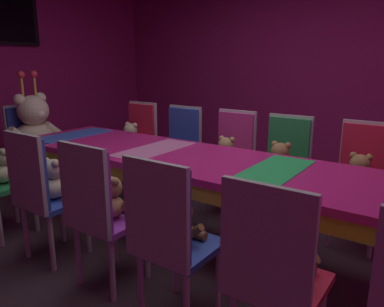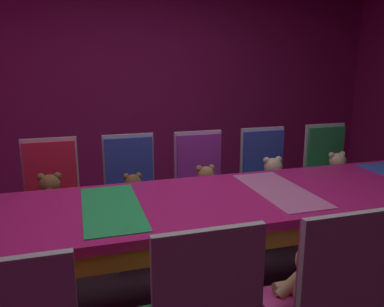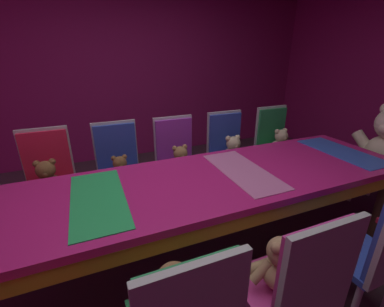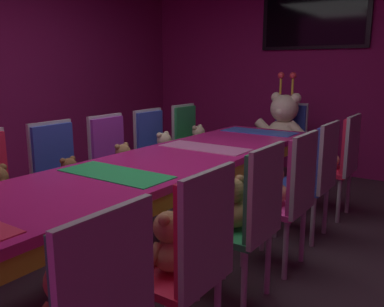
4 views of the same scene
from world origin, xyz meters
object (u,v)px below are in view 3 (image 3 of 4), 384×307
(chair_right_3, at_px, (300,285))
(chair_left_4, at_px, (226,147))
(teddy_left_3, at_px, (181,161))
(teddy_right_3, at_px, (279,265))
(teddy_right_2, at_px, (174,296))
(teddy_left_1, at_px, (48,180))
(chair_left_1, at_px, (49,172))
(teddy_left_4, at_px, (233,152))
(teddy_left_2, at_px, (121,171))
(chair_left_5, at_px, (273,139))
(chair_left_2, at_px, (118,162))
(chair_right_4, at_px, (384,245))
(banquet_table, at_px, (178,194))
(chair_left_3, at_px, (176,155))
(teddy_left_5, at_px, (281,143))

(chair_right_3, bearing_deg, chair_left_4, -19.13)
(teddy_left_3, height_order, teddy_right_3, teddy_right_3)
(chair_left_4, height_order, teddy_right_2, chair_left_4)
(teddy_left_1, height_order, teddy_right_2, teddy_right_2)
(chair_left_1, height_order, teddy_left_1, chair_left_1)
(teddy_right_3, bearing_deg, teddy_left_4, -22.59)
(teddy_left_2, relative_size, chair_left_5, 0.28)
(chair_left_2, distance_m, chair_right_4, 2.11)
(chair_left_1, bearing_deg, teddy_left_1, -0.00)
(chair_left_5, xyz_separation_m, chair_right_4, (1.74, -0.64, 0.00))
(banquet_table, distance_m, chair_right_3, 0.93)
(teddy_left_2, distance_m, chair_left_3, 0.59)
(teddy_right_3, bearing_deg, chair_left_3, -0.05)
(teddy_left_3, distance_m, teddy_left_5, 1.26)
(teddy_left_2, relative_size, chair_right_3, 0.28)
(chair_left_2, distance_m, teddy_right_3, 1.72)
(chair_right_3, bearing_deg, banquet_table, 17.40)
(banquet_table, relative_size, teddy_left_5, 11.67)
(chair_left_3, relative_size, teddy_left_4, 3.02)
(chair_left_1, distance_m, chair_left_2, 0.60)
(chair_left_5, relative_size, teddy_right_3, 3.14)
(chair_left_5, height_order, chair_right_4, same)
(chair_left_4, distance_m, chair_right_3, 1.85)
(teddy_left_1, xyz_separation_m, chair_right_4, (1.60, 1.80, 0.01))
(chair_right_4, bearing_deg, teddy_left_3, 21.55)
(chair_left_3, bearing_deg, chair_left_5, 91.30)
(chair_left_4, bearing_deg, teddy_left_2, -83.95)
(banquet_table, bearing_deg, chair_left_3, 161.96)
(teddy_left_5, bearing_deg, chair_right_3, -37.99)
(chair_left_4, relative_size, teddy_left_4, 3.02)
(teddy_right_2, bearing_deg, chair_left_4, -36.31)
(chair_left_5, height_order, teddy_left_5, chair_left_5)
(teddy_left_1, bearing_deg, chair_right_3, 35.93)
(banquet_table, height_order, teddy_left_2, banquet_table)
(chair_left_1, xyz_separation_m, teddy_right_3, (1.63, 1.18, -0.01))
(chair_left_2, xyz_separation_m, teddy_left_4, (0.16, 1.18, -0.01))
(chair_left_1, relative_size, teddy_left_1, 3.02)
(teddy_left_3, relative_size, teddy_right_3, 0.95)
(chair_left_4, height_order, chair_left_5, same)
(banquet_table, bearing_deg, teddy_left_3, 158.62)
(chair_left_2, xyz_separation_m, teddy_left_5, (0.14, 1.85, -0.01))
(teddy_left_5, bearing_deg, chair_right_4, -21.97)
(teddy_right_2, height_order, teddy_right_3, teddy_right_2)
(chair_left_5, bearing_deg, teddy_right_2, -48.70)
(teddy_left_2, distance_m, teddy_right_3, 1.58)
(teddy_left_4, distance_m, chair_right_3, 1.71)
(chair_left_3, distance_m, teddy_left_5, 1.27)
(banquet_table, relative_size, chair_left_2, 3.78)
(teddy_left_4, bearing_deg, teddy_left_2, -90.96)
(chair_left_1, distance_m, teddy_left_4, 1.79)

